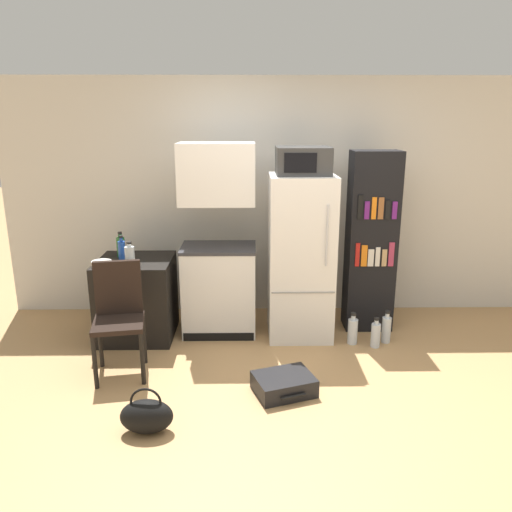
# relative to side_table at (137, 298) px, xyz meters

# --- Properties ---
(ground_plane) EXTENTS (24.00, 24.00, 0.00)m
(ground_plane) POSITION_rel_side_table_xyz_m (1.51, -1.26, -0.39)
(ground_plane) COLOR tan
(wall_back) EXTENTS (6.40, 0.10, 2.47)m
(wall_back) POSITION_rel_side_table_xyz_m (1.71, 0.74, 0.85)
(wall_back) COLOR beige
(wall_back) RESTS_ON ground_plane
(side_table) EXTENTS (0.69, 0.67, 0.77)m
(side_table) POSITION_rel_side_table_xyz_m (0.00, 0.00, 0.00)
(side_table) COLOR black
(side_table) RESTS_ON ground_plane
(kitchen_hutch) EXTENTS (0.72, 0.49, 1.85)m
(kitchen_hutch) POSITION_rel_side_table_xyz_m (0.79, 0.09, 0.45)
(kitchen_hutch) COLOR white
(kitchen_hutch) RESTS_ON ground_plane
(refrigerator) EXTENTS (0.60, 0.63, 1.57)m
(refrigerator) POSITION_rel_side_table_xyz_m (1.58, 0.03, 0.40)
(refrigerator) COLOR white
(refrigerator) RESTS_ON ground_plane
(microwave) EXTENTS (0.49, 0.44, 0.25)m
(microwave) POSITION_rel_side_table_xyz_m (1.58, 0.03, 1.30)
(microwave) COLOR #333333
(microwave) RESTS_ON refrigerator
(bookshelf) EXTENTS (0.46, 0.31, 1.77)m
(bookshelf) POSITION_rel_side_table_xyz_m (2.28, 0.18, 0.50)
(bookshelf) COLOR black
(bookshelf) RESTS_ON ground_plane
(bottle_green_tall) EXTENTS (0.08, 0.08, 0.24)m
(bottle_green_tall) POSITION_rel_side_table_xyz_m (-0.15, 0.12, 0.49)
(bottle_green_tall) COLOR #1E6028
(bottle_green_tall) RESTS_ON side_table
(bottle_blue_soda) EXTENTS (0.07, 0.07, 0.25)m
(bottle_blue_soda) POSITION_rel_side_table_xyz_m (-0.09, -0.07, 0.49)
(bottle_blue_soda) COLOR #1E47A3
(bottle_blue_soda) RESTS_ON side_table
(bottle_clear_short) EXTENTS (0.09, 0.09, 0.21)m
(bottle_clear_short) POSITION_rel_side_table_xyz_m (-0.00, -0.15, 0.48)
(bottle_clear_short) COLOR silver
(bottle_clear_short) RESTS_ON side_table
(bowl) EXTENTS (0.18, 0.18, 0.05)m
(bowl) POSITION_rel_side_table_xyz_m (-0.25, -0.21, 0.41)
(bowl) COLOR silver
(bowl) RESTS_ON side_table
(chair) EXTENTS (0.46, 0.46, 0.94)m
(chair) POSITION_rel_side_table_xyz_m (0.01, -0.70, 0.17)
(chair) COLOR black
(chair) RESTS_ON ground_plane
(suitcase_large_flat) EXTENTS (0.53, 0.46, 0.14)m
(suitcase_large_flat) POSITION_rel_side_table_xyz_m (1.35, -1.09, -0.31)
(suitcase_large_flat) COLOR black
(suitcase_large_flat) RESTS_ON ground_plane
(handbag) EXTENTS (0.36, 0.20, 0.33)m
(handbag) POSITION_rel_side_table_xyz_m (0.39, -1.58, -0.26)
(handbag) COLOR black
(handbag) RESTS_ON ground_plane
(water_bottle_front) EXTENTS (0.09, 0.09, 0.31)m
(water_bottle_front) POSITION_rel_side_table_xyz_m (2.06, -0.22, -0.26)
(water_bottle_front) COLOR silver
(water_bottle_front) RESTS_ON ground_plane
(water_bottle_middle) EXTENTS (0.09, 0.09, 0.32)m
(water_bottle_middle) POSITION_rel_side_table_xyz_m (2.38, -0.20, -0.25)
(water_bottle_middle) COLOR silver
(water_bottle_middle) RESTS_ON ground_plane
(water_bottle_back) EXTENTS (0.09, 0.09, 0.29)m
(water_bottle_back) POSITION_rel_side_table_xyz_m (2.26, -0.30, -0.26)
(water_bottle_back) COLOR silver
(water_bottle_back) RESTS_ON ground_plane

